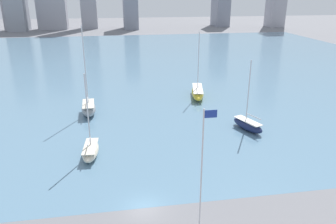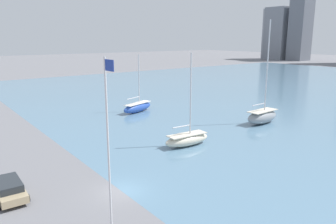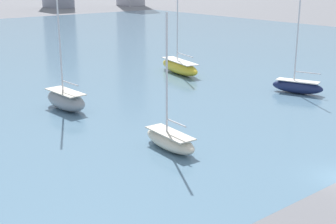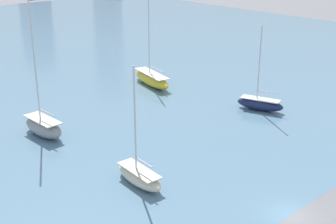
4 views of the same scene
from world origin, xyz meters
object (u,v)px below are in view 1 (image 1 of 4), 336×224
object	(u,v)px
flag_pole	(202,166)
sailboat_yellow	(198,92)
sailboat_gray	(89,108)
sailboat_navy	(248,125)
sailboat_cream	(91,150)

from	to	relation	value
flag_pole	sailboat_yellow	size ratio (longest dim) A/B	0.89
sailboat_gray	sailboat_yellow	world-z (taller)	sailboat_gray
sailboat_navy	sailboat_yellow	distance (m)	18.72
sailboat_navy	sailboat_yellow	bearing A→B (deg)	81.25
flag_pole	sailboat_gray	world-z (taller)	sailboat_gray
sailboat_cream	sailboat_yellow	world-z (taller)	sailboat_yellow
flag_pole	sailboat_cream	bearing A→B (deg)	124.42
sailboat_cream	sailboat_gray	distance (m)	16.58
flag_pole	sailboat_yellow	bearing A→B (deg)	76.03
sailboat_navy	sailboat_gray	world-z (taller)	sailboat_gray
sailboat_cream	sailboat_gray	size ratio (longest dim) A/B	0.72
sailboat_gray	sailboat_navy	bearing A→B (deg)	-27.17
sailboat_cream	sailboat_yellow	distance (m)	31.34
flag_pole	sailboat_yellow	xyz separation A→B (m)	(9.84, 39.56, -5.46)
sailboat_cream	sailboat_navy	size ratio (longest dim) A/B	1.01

